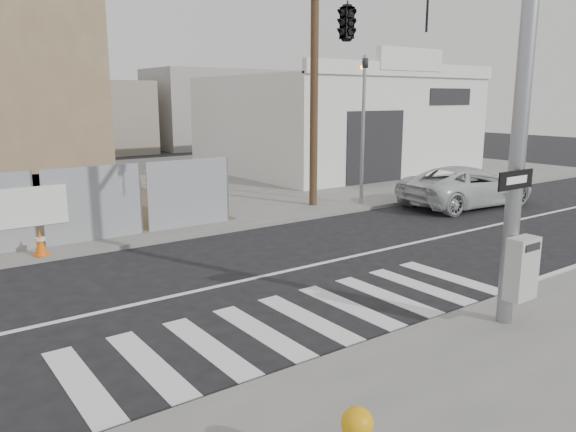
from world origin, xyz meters
TOP-DOWN VIEW (x-y plane):
  - ground at (0.00, 0.00)m, footprint 100.00×100.00m
  - sidewalk_far at (0.00, 14.00)m, footprint 50.00×20.00m
  - signal_pole at (2.49, -2.05)m, footprint 0.96×5.87m
  - far_signal_pole at (8.00, 4.60)m, footprint 0.16×0.20m
  - concrete_wall_right at (-0.50, 14.08)m, footprint 5.50×1.30m
  - auto_shop at (14.00, 12.97)m, footprint 12.00×10.20m
  - utility_pole_right at (6.50, 5.50)m, footprint 1.60×0.28m
  - suv at (11.27, 2.50)m, footprint 5.45×2.86m
  - traffic_cone_d at (-2.98, 4.22)m, footprint 0.44×0.44m

SIDE VIEW (x-z plane):
  - ground at x=0.00m, z-range 0.00..0.00m
  - sidewalk_far at x=0.00m, z-range 0.00..0.12m
  - traffic_cone_d at x=-2.98m, z-range 0.11..0.76m
  - suv at x=11.27m, z-range 0.00..1.46m
  - auto_shop at x=14.00m, z-range -0.44..5.51m
  - concrete_wall_right at x=-0.50m, z-range -0.62..7.38m
  - far_signal_pole at x=8.00m, z-range 0.68..6.28m
  - signal_pole at x=2.49m, z-range 1.28..8.28m
  - utility_pole_right at x=6.50m, z-range 0.20..10.20m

